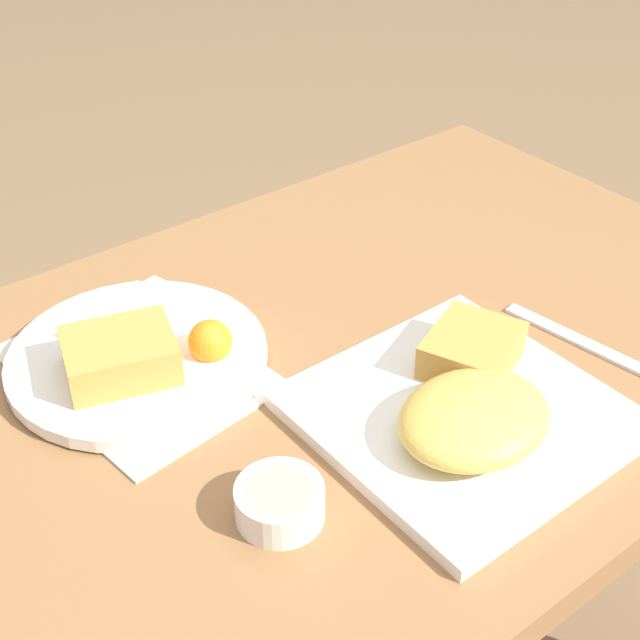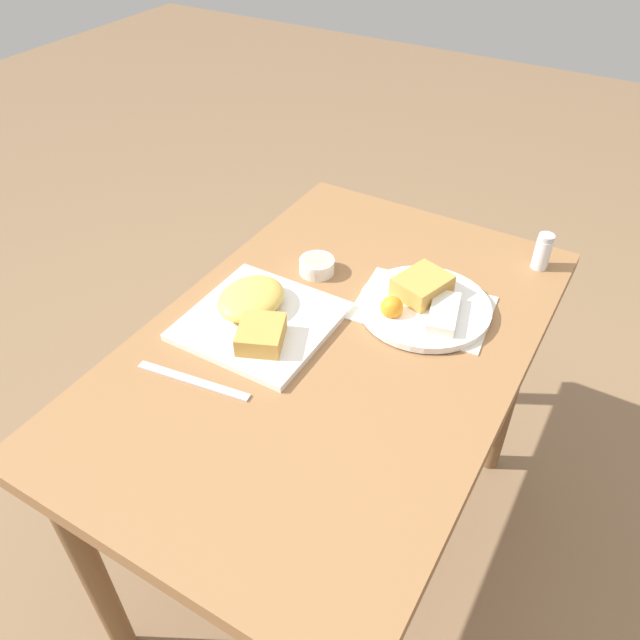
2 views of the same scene
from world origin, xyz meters
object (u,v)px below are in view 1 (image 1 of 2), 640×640
plate_square_near (467,406)px  plate_oval_far (138,352)px  sauce_ramekin (280,502)px  butter_knife (598,350)px

plate_square_near → plate_oval_far: (-0.20, 0.26, -0.00)m
plate_oval_far → sauce_ramekin: (-0.00, -0.24, -0.00)m
plate_square_near → butter_knife: size_ratio=1.22×
plate_oval_far → plate_square_near: bearing=-52.7°
plate_oval_far → butter_knife: size_ratio=1.20×
plate_square_near → butter_knife: (0.19, -0.01, -0.02)m
plate_oval_far → butter_knife: 0.47m
plate_oval_far → sauce_ramekin: size_ratio=3.49×
sauce_ramekin → plate_oval_far: bearing=89.2°
butter_knife → plate_square_near: bearing=80.0°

